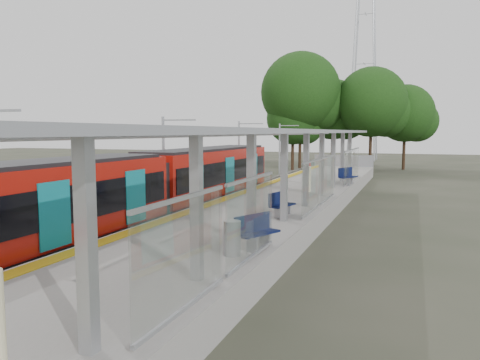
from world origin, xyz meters
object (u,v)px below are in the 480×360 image
object	(u,v)px
litter_bin	(232,238)
bench_mid	(281,203)
train	(143,188)
bench_far	(347,176)
info_pillar_far	(308,179)
bench_near	(256,230)

from	to	relation	value
litter_bin	bench_mid	bearing A→B (deg)	93.44
train	bench_far	world-z (taller)	train
litter_bin	info_pillar_far	bearing A→B (deg)	94.03
train	info_pillar_far	size ratio (longest dim) A/B	15.47
bench_near	info_pillar_far	distance (m)	14.04
bench_far	info_pillar_far	bearing A→B (deg)	-85.61
bench_mid	info_pillar_far	world-z (taller)	info_pillar_far
info_pillar_far	bench_mid	bearing A→B (deg)	-74.44
info_pillar_far	train	bearing A→B (deg)	-108.95
train	info_pillar_far	world-z (taller)	train
bench_near	bench_far	bearing A→B (deg)	113.75
bench_near	litter_bin	distance (m)	1.12
train	info_pillar_far	bearing A→B (deg)	59.99
bench_near	bench_mid	world-z (taller)	bench_near
bench_near	bench_mid	size ratio (longest dim) A/B	1.01
bench_mid	info_pillar_far	distance (m)	8.39
bench_near	litter_bin	xyz separation A→B (m)	(-0.37, -1.06, -0.05)
info_pillar_far	bench_far	bearing A→B (deg)	81.69
train	info_pillar_far	xyz separation A→B (m)	(5.42, 9.38, -0.28)
train	litter_bin	distance (m)	8.61
bench_far	info_pillar_far	distance (m)	5.06
bench_mid	bench_far	bearing A→B (deg)	100.91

